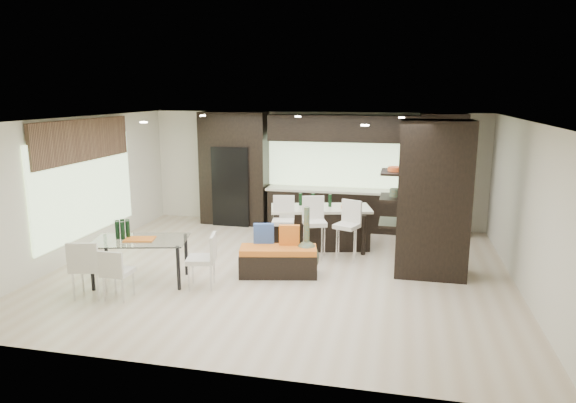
% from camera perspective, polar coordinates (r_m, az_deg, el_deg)
% --- Properties ---
extents(ground, '(8.00, 8.00, 0.00)m').
position_cam_1_polar(ground, '(9.33, -0.81, -7.68)').
color(ground, beige).
rests_on(ground, ground).
extents(back_wall, '(8.00, 0.02, 2.70)m').
position_cam_1_polar(back_wall, '(12.35, 2.95, 3.64)').
color(back_wall, silver).
rests_on(back_wall, ground).
extents(left_wall, '(0.02, 7.00, 2.70)m').
position_cam_1_polar(left_wall, '(10.62, -22.34, 1.38)').
color(left_wall, silver).
rests_on(left_wall, ground).
extents(right_wall, '(0.02, 7.00, 2.70)m').
position_cam_1_polar(right_wall, '(8.94, 24.95, -0.69)').
color(right_wall, silver).
rests_on(right_wall, ground).
extents(ceiling, '(8.00, 7.00, 0.02)m').
position_cam_1_polar(ceiling, '(8.79, -0.86, 9.12)').
color(ceiling, white).
rests_on(ceiling, ground).
extents(window_left, '(0.04, 3.20, 1.90)m').
position_cam_1_polar(window_left, '(10.76, -21.56, 1.57)').
color(window_left, '#B2D199').
rests_on(window_left, left_wall).
extents(window_back, '(3.40, 0.04, 1.20)m').
position_cam_1_polar(window_back, '(12.19, 5.71, 4.44)').
color(window_back, '#B2D199').
rests_on(window_back, back_wall).
extents(stone_accent, '(0.08, 3.00, 0.80)m').
position_cam_1_polar(stone_accent, '(10.63, -21.80, 6.34)').
color(stone_accent, brown).
rests_on(stone_accent, left_wall).
extents(ceiling_spots, '(4.00, 3.00, 0.02)m').
position_cam_1_polar(ceiling_spots, '(9.04, -0.49, 9.07)').
color(ceiling_spots, white).
rests_on(ceiling_spots, ceiling).
extents(back_cabinetry, '(6.80, 0.68, 2.70)m').
position_cam_1_polar(back_cabinetry, '(11.95, 5.05, 3.33)').
color(back_cabinetry, black).
rests_on(back_cabinetry, ground).
extents(refrigerator, '(0.90, 0.68, 1.90)m').
position_cam_1_polar(refrigerator, '(12.51, -5.99, 1.84)').
color(refrigerator, black).
rests_on(refrigerator, ground).
extents(partition_column, '(1.20, 0.80, 2.70)m').
position_cam_1_polar(partition_column, '(9.14, 15.84, 0.23)').
color(partition_column, black).
rests_on(partition_column, ground).
extents(kitchen_island, '(2.16, 1.33, 0.84)m').
position_cam_1_polar(kitchen_island, '(10.62, 3.63, -2.87)').
color(kitchen_island, black).
rests_on(kitchen_island, ground).
extents(stool_left, '(0.48, 0.48, 0.95)m').
position_cam_1_polar(stool_left, '(10.02, -0.53, -3.45)').
color(stool_left, silver).
rests_on(stool_left, ground).
extents(stool_mid, '(0.54, 0.54, 0.96)m').
position_cam_1_polar(stool_mid, '(9.90, 2.95, -3.61)').
color(stool_mid, silver).
rests_on(stool_mid, ground).
extents(stool_right, '(0.53, 0.53, 0.92)m').
position_cam_1_polar(stool_right, '(9.83, 6.51, -3.90)').
color(stool_right, silver).
rests_on(stool_right, ground).
extents(bench, '(1.42, 0.78, 0.52)m').
position_cam_1_polar(bench, '(9.01, -1.08, -6.66)').
color(bench, black).
rests_on(bench, ground).
extents(floor_vase, '(0.52, 0.52, 1.21)m').
position_cam_1_polar(floor_vase, '(8.98, 2.08, -4.41)').
color(floor_vase, '#4D5D42').
rests_on(floor_vase, ground).
extents(dining_table, '(1.71, 1.21, 0.74)m').
position_cam_1_polar(dining_table, '(9.01, -16.01, -6.38)').
color(dining_table, white).
rests_on(dining_table, ground).
extents(chair_near, '(0.41, 0.41, 0.75)m').
position_cam_1_polar(chair_near, '(8.42, -18.35, -7.80)').
color(chair_near, silver).
rests_on(chair_near, ground).
extents(chair_far, '(0.57, 0.57, 0.86)m').
position_cam_1_polar(chair_far, '(8.63, -21.25, -7.14)').
color(chair_far, silver).
rests_on(chair_far, ground).
extents(chair_end, '(0.54, 0.54, 0.83)m').
position_cam_1_polar(chair_end, '(8.55, -9.62, -6.77)').
color(chair_end, silver).
rests_on(chair_end, ground).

